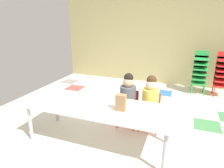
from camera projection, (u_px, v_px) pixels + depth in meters
ground_plane at (124, 124)px, 3.35m from camera, size 5.28×5.33×0.02m
back_wall at (154, 35)px, 5.29m from camera, size 5.28×0.10×2.70m
craft_table at (98, 108)px, 2.68m from camera, size 2.07×0.74×0.59m
seated_child_near_camera at (128, 95)px, 3.12m from camera, size 0.34×0.34×0.92m
seated_child_middle_seat at (150, 98)px, 3.00m from camera, size 0.32×0.31×0.92m
kid_chair_green_stack at (200, 70)px, 4.63m from camera, size 0.32×0.30×1.04m
kid_chair_red_stack at (223, 72)px, 4.46m from camera, size 0.32×0.30×1.04m
paper_bag_brown at (121, 103)px, 2.49m from camera, size 0.13×0.09×0.22m
paper_plate_near_edge at (74, 102)px, 2.77m from camera, size 0.18×0.18×0.01m
paper_plate_center_table at (60, 102)px, 2.77m from camera, size 0.18×0.18×0.01m
donut_powdered_on_plate at (74, 101)px, 2.76m from camera, size 0.10×0.10×0.03m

